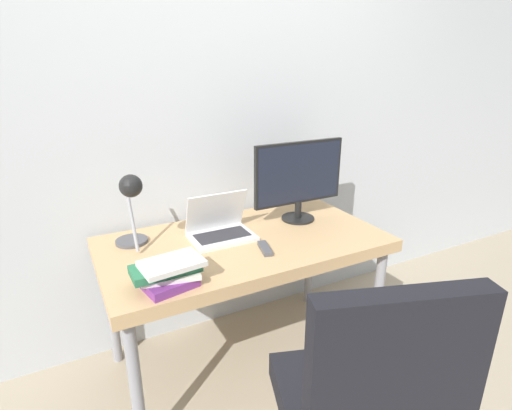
{
  "coord_description": "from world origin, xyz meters",
  "views": [
    {
      "loc": [
        -0.77,
        -1.24,
        1.53
      ],
      "look_at": [
        0.05,
        0.33,
        0.9
      ],
      "focal_mm": 28.0,
      "sensor_mm": 36.0,
      "label": 1
    }
  ],
  "objects_px": {
    "office_chair": "(370,400)",
    "book_stack": "(169,272)",
    "desk_lamp": "(131,203)",
    "monitor": "(299,177)",
    "laptop": "(220,228)"
  },
  "relations": [
    {
      "from": "monitor",
      "to": "book_stack",
      "type": "bearing_deg",
      "value": -156.53
    },
    {
      "from": "laptop",
      "to": "book_stack",
      "type": "height_order",
      "value": "laptop"
    },
    {
      "from": "desk_lamp",
      "to": "book_stack",
      "type": "relative_size",
      "value": 1.35
    },
    {
      "from": "desk_lamp",
      "to": "office_chair",
      "type": "distance_m",
      "value": 1.2
    },
    {
      "from": "desk_lamp",
      "to": "office_chair",
      "type": "bearing_deg",
      "value": -67.01
    },
    {
      "from": "office_chair",
      "to": "book_stack",
      "type": "height_order",
      "value": "office_chair"
    },
    {
      "from": "book_stack",
      "to": "office_chair",
      "type": "bearing_deg",
      "value": -60.28
    },
    {
      "from": "laptop",
      "to": "office_chair",
      "type": "bearing_deg",
      "value": -87.37
    },
    {
      "from": "office_chair",
      "to": "book_stack",
      "type": "bearing_deg",
      "value": 119.72
    },
    {
      "from": "desk_lamp",
      "to": "book_stack",
      "type": "bearing_deg",
      "value": -81.74
    },
    {
      "from": "desk_lamp",
      "to": "book_stack",
      "type": "distance_m",
      "value": 0.41
    },
    {
      "from": "laptop",
      "to": "office_chair",
      "type": "relative_size",
      "value": 0.3
    },
    {
      "from": "laptop",
      "to": "monitor",
      "type": "xyz_separation_m",
      "value": [
        0.47,
        0.03,
        0.19
      ]
    },
    {
      "from": "monitor",
      "to": "office_chair",
      "type": "distance_m",
      "value": 1.19
    },
    {
      "from": "monitor",
      "to": "office_chair",
      "type": "height_order",
      "value": "monitor"
    }
  ]
}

